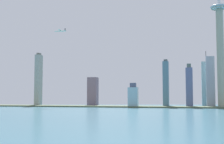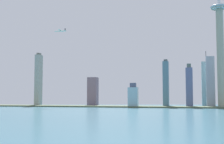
{
  "view_description": "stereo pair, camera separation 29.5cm",
  "coord_description": "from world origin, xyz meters",
  "px_view_note": "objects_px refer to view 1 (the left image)",
  "views": [
    {
      "loc": [
        206.38,
        -236.24,
        28.85
      ],
      "look_at": [
        18.0,
        514.33,
        88.54
      ],
      "focal_mm": 49.37,
      "sensor_mm": 36.0,
      "label": 1
    },
    {
      "loc": [
        206.67,
        -236.16,
        28.85
      ],
      "look_at": [
        18.0,
        514.33,
        88.54
      ],
      "focal_mm": 49.37,
      "sensor_mm": 36.0,
      "label": 2
    }
  ],
  "objects_px": {
    "observation_tower": "(220,40)",
    "skyscraper_5": "(133,96)",
    "skyscraper_3": "(189,87)",
    "skyscraper_0": "(166,84)",
    "airplane": "(60,31)",
    "skyscraper_4": "(210,82)",
    "skyscraper_7": "(93,92)",
    "skyscraper_1": "(38,80)",
    "skyscraper_6": "(206,84)"
  },
  "relations": [
    {
      "from": "skyscraper_1",
      "to": "observation_tower",
      "type": "bearing_deg",
      "value": -3.67
    },
    {
      "from": "skyscraper_1",
      "to": "skyscraper_3",
      "type": "height_order",
      "value": "skyscraper_1"
    },
    {
      "from": "skyscraper_5",
      "to": "airplane",
      "type": "xyz_separation_m",
      "value": [
        -207.63,
        29.23,
        179.8
      ]
    },
    {
      "from": "skyscraper_1",
      "to": "skyscraper_7",
      "type": "bearing_deg",
      "value": 11.49
    },
    {
      "from": "observation_tower",
      "to": "skyscraper_0",
      "type": "height_order",
      "value": "observation_tower"
    },
    {
      "from": "skyscraper_6",
      "to": "airplane",
      "type": "xyz_separation_m",
      "value": [
        -386.34,
        -77.77,
        147.2
      ]
    },
    {
      "from": "skyscraper_5",
      "to": "skyscraper_6",
      "type": "height_order",
      "value": "skyscraper_6"
    },
    {
      "from": "skyscraper_0",
      "to": "skyscraper_5",
      "type": "height_order",
      "value": "skyscraper_0"
    },
    {
      "from": "skyscraper_5",
      "to": "observation_tower",
      "type": "bearing_deg",
      "value": 6.19
    },
    {
      "from": "skyscraper_7",
      "to": "skyscraper_0",
      "type": "bearing_deg",
      "value": -8.96
    },
    {
      "from": "skyscraper_6",
      "to": "skyscraper_3",
      "type": "bearing_deg",
      "value": -121.76
    },
    {
      "from": "observation_tower",
      "to": "airplane",
      "type": "xyz_separation_m",
      "value": [
        -415.21,
        6.71,
        45.08
      ]
    },
    {
      "from": "skyscraper_5",
      "to": "airplane",
      "type": "relative_size",
      "value": 1.81
    },
    {
      "from": "observation_tower",
      "to": "skyscraper_7",
      "type": "distance_m",
      "value": 364.73
    },
    {
      "from": "skyscraper_5",
      "to": "skyscraper_3",
      "type": "bearing_deg",
      "value": 14.65
    },
    {
      "from": "skyscraper_6",
      "to": "skyscraper_4",
      "type": "bearing_deg",
      "value": -84.07
    },
    {
      "from": "observation_tower",
      "to": "airplane",
      "type": "height_order",
      "value": "observation_tower"
    },
    {
      "from": "skyscraper_0",
      "to": "airplane",
      "type": "height_order",
      "value": "airplane"
    },
    {
      "from": "skyscraper_6",
      "to": "observation_tower",
      "type": "bearing_deg",
      "value": -71.13
    },
    {
      "from": "observation_tower",
      "to": "airplane",
      "type": "bearing_deg",
      "value": 179.07
    },
    {
      "from": "skyscraper_5",
      "to": "skyscraper_6",
      "type": "relative_size",
      "value": 0.41
    },
    {
      "from": "skyscraper_0",
      "to": "skyscraper_5",
      "type": "xyz_separation_m",
      "value": [
        -76.2,
        -52.57,
        -32.41
      ]
    },
    {
      "from": "skyscraper_3",
      "to": "skyscraper_4",
      "type": "relative_size",
      "value": 0.86
    },
    {
      "from": "observation_tower",
      "to": "skyscraper_6",
      "type": "bearing_deg",
      "value": 108.87
    },
    {
      "from": "skyscraper_4",
      "to": "skyscraper_5",
      "type": "relative_size",
      "value": 2.08
    },
    {
      "from": "skyscraper_1",
      "to": "skyscraper_5",
      "type": "bearing_deg",
      "value": -10.78
    },
    {
      "from": "skyscraper_6",
      "to": "skyscraper_1",
      "type": "bearing_deg",
      "value": -173.47
    },
    {
      "from": "skyscraper_4",
      "to": "skyscraper_6",
      "type": "xyz_separation_m",
      "value": [
        -6.17,
        59.38,
        -3.26
      ]
    },
    {
      "from": "skyscraper_4",
      "to": "skyscraper_7",
      "type": "height_order",
      "value": "skyscraper_4"
    },
    {
      "from": "skyscraper_4",
      "to": "skyscraper_5",
      "type": "bearing_deg",
      "value": -165.56
    },
    {
      "from": "skyscraper_7",
      "to": "airplane",
      "type": "height_order",
      "value": "airplane"
    },
    {
      "from": "skyscraper_0",
      "to": "skyscraper_3",
      "type": "xyz_separation_m",
      "value": [
        57.99,
        -17.48,
        -8.45
      ]
    },
    {
      "from": "observation_tower",
      "to": "skyscraper_1",
      "type": "height_order",
      "value": "observation_tower"
    },
    {
      "from": "observation_tower",
      "to": "skyscraper_7",
      "type": "relative_size",
      "value": 4.42
    },
    {
      "from": "skyscraper_7",
      "to": "observation_tower",
      "type": "bearing_deg",
      "value": -10.5
    },
    {
      "from": "skyscraper_4",
      "to": "skyscraper_0",
      "type": "bearing_deg",
      "value": 177.39
    },
    {
      "from": "observation_tower",
      "to": "skyscraper_7",
      "type": "xyz_separation_m",
      "value": [
        -338.2,
        62.66,
        -121.33
      ]
    },
    {
      "from": "observation_tower",
      "to": "skyscraper_4",
      "type": "height_order",
      "value": "observation_tower"
    },
    {
      "from": "skyscraper_4",
      "to": "skyscraper_6",
      "type": "bearing_deg",
      "value": 95.93
    },
    {
      "from": "airplane",
      "to": "skyscraper_5",
      "type": "bearing_deg",
      "value": 168.53
    },
    {
      "from": "skyscraper_3",
      "to": "skyscraper_5",
      "type": "xyz_separation_m",
      "value": [
        -134.19,
        -35.08,
        -23.97
      ]
    },
    {
      "from": "skyscraper_3",
      "to": "skyscraper_7",
      "type": "bearing_deg",
      "value": 169.29
    },
    {
      "from": "observation_tower",
      "to": "skyscraper_5",
      "type": "relative_size",
      "value": 5.91
    },
    {
      "from": "observation_tower",
      "to": "skyscraper_5",
      "type": "distance_m",
      "value": 248.49
    },
    {
      "from": "skyscraper_3",
      "to": "skyscraper_6",
      "type": "bearing_deg",
      "value": 58.24
    },
    {
      "from": "skyscraper_1",
      "to": "skyscraper_7",
      "type": "xyz_separation_m",
      "value": [
        153.19,
        31.13,
        -33.49
      ]
    },
    {
      "from": "skyscraper_3",
      "to": "skyscraper_0",
      "type": "bearing_deg",
      "value": 163.22
    },
    {
      "from": "skyscraper_0",
      "to": "observation_tower",
      "type": "bearing_deg",
      "value": -12.88
    },
    {
      "from": "skyscraper_0",
      "to": "skyscraper_7",
      "type": "relative_size",
      "value": 1.51
    },
    {
      "from": "skyscraper_4",
      "to": "skyscraper_7",
      "type": "relative_size",
      "value": 1.56
    }
  ]
}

